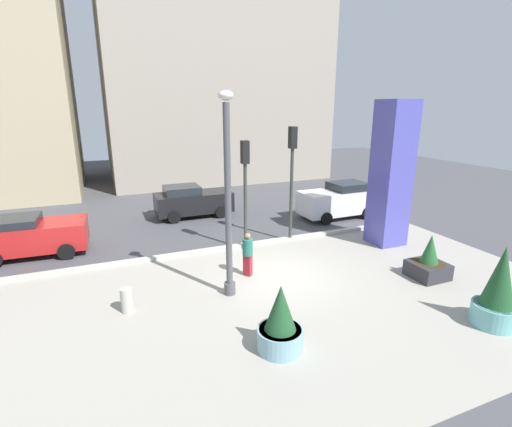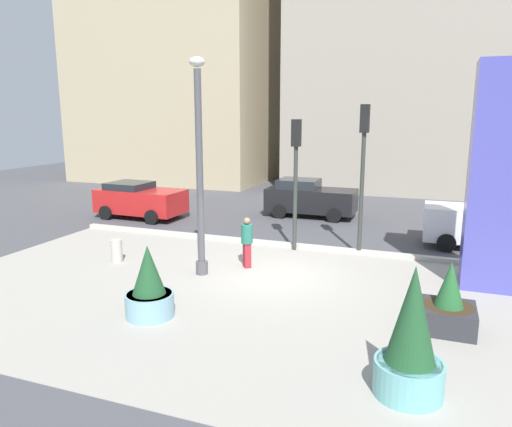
{
  "view_description": "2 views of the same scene",
  "coord_description": "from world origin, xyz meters",
  "px_view_note": "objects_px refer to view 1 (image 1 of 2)",
  "views": [
    {
      "loc": [
        -5.32,
        -11.02,
        5.83
      ],
      "look_at": [
        -0.79,
        -0.07,
        2.43
      ],
      "focal_mm": 26.39,
      "sensor_mm": 36.0,
      "label": 1
    },
    {
      "loc": [
        4.39,
        -12.92,
        4.72
      ],
      "look_at": [
        -0.33,
        -0.27,
        1.9
      ],
      "focal_mm": 33.76,
      "sensor_mm": 36.0,
      "label": 2
    }
  ],
  "objects_px": {
    "traffic_light_far_side": "(245,178)",
    "pedestrian_crossing": "(248,252)",
    "potted_plant_near_left": "(429,263)",
    "art_pillar_blue": "(391,175)",
    "traffic_light_corner": "(292,167)",
    "car_intersection": "(192,201)",
    "car_curb_east": "(32,235)",
    "potted_plant_mid_plaza": "(498,293)",
    "concrete_bollard": "(127,300)",
    "lamp_post": "(228,202)",
    "car_curb_west": "(339,200)",
    "potted_plant_by_pillar": "(280,324)"
  },
  "relations": [
    {
      "from": "traffic_light_far_side",
      "to": "potted_plant_by_pillar",
      "type": "bearing_deg",
      "value": -103.85
    },
    {
      "from": "car_curb_west",
      "to": "car_intersection",
      "type": "xyz_separation_m",
      "value": [
        -7.26,
        3.15,
        -0.08
      ]
    },
    {
      "from": "potted_plant_mid_plaza",
      "to": "potted_plant_by_pillar",
      "type": "xyz_separation_m",
      "value": [
        -5.92,
        1.26,
        -0.27
      ]
    },
    {
      "from": "potted_plant_near_left",
      "to": "car_curb_east",
      "type": "xyz_separation_m",
      "value": [
        -13.09,
        7.68,
        0.29
      ]
    },
    {
      "from": "potted_plant_by_pillar",
      "to": "potted_plant_near_left",
      "type": "relative_size",
      "value": 1.1
    },
    {
      "from": "potted_plant_by_pillar",
      "to": "car_intersection",
      "type": "bearing_deg",
      "value": 86.63
    },
    {
      "from": "car_curb_west",
      "to": "car_curb_east",
      "type": "distance_m",
      "value": 14.5
    },
    {
      "from": "concrete_bollard",
      "to": "pedestrian_crossing",
      "type": "height_order",
      "value": "pedestrian_crossing"
    },
    {
      "from": "lamp_post",
      "to": "car_curb_west",
      "type": "xyz_separation_m",
      "value": [
        8.22,
        6.03,
        -2.1
      ]
    },
    {
      "from": "potted_plant_mid_plaza",
      "to": "car_curb_west",
      "type": "height_order",
      "value": "potted_plant_mid_plaza"
    },
    {
      "from": "lamp_post",
      "to": "concrete_bollard",
      "type": "height_order",
      "value": "lamp_post"
    },
    {
      "from": "potted_plant_by_pillar",
      "to": "car_intersection",
      "type": "distance_m",
      "value": 12.38
    },
    {
      "from": "potted_plant_near_left",
      "to": "traffic_light_corner",
      "type": "distance_m",
      "value": 6.5
    },
    {
      "from": "potted_plant_mid_plaza",
      "to": "concrete_bollard",
      "type": "height_order",
      "value": "potted_plant_mid_plaza"
    },
    {
      "from": "potted_plant_by_pillar",
      "to": "car_curb_east",
      "type": "xyz_separation_m",
      "value": [
        -6.51,
        9.36,
        0.14
      ]
    },
    {
      "from": "car_intersection",
      "to": "lamp_post",
      "type": "bearing_deg",
      "value": -95.97
    },
    {
      "from": "car_intersection",
      "to": "car_curb_east",
      "type": "distance_m",
      "value": 7.83
    },
    {
      "from": "car_curb_west",
      "to": "potted_plant_by_pillar",
      "type": "bearing_deg",
      "value": -130.93
    },
    {
      "from": "potted_plant_near_left",
      "to": "traffic_light_far_side",
      "type": "xyz_separation_m",
      "value": [
        -4.94,
        4.98,
        2.49
      ]
    },
    {
      "from": "potted_plant_by_pillar",
      "to": "art_pillar_blue",
      "type": "bearing_deg",
      "value": 33.61
    },
    {
      "from": "lamp_post",
      "to": "car_curb_west",
      "type": "distance_m",
      "value": 10.41
    },
    {
      "from": "art_pillar_blue",
      "to": "car_curb_west",
      "type": "relative_size",
      "value": 1.46
    },
    {
      "from": "potted_plant_near_left",
      "to": "lamp_post",
      "type": "bearing_deg",
      "value": 167.6
    },
    {
      "from": "traffic_light_far_side",
      "to": "art_pillar_blue",
      "type": "bearing_deg",
      "value": -15.12
    },
    {
      "from": "potted_plant_mid_plaza",
      "to": "potted_plant_near_left",
      "type": "xyz_separation_m",
      "value": [
        0.67,
        2.94,
        -0.42
      ]
    },
    {
      "from": "potted_plant_mid_plaza",
      "to": "pedestrian_crossing",
      "type": "bearing_deg",
      "value": 132.91
    },
    {
      "from": "traffic_light_corner",
      "to": "potted_plant_near_left",
      "type": "bearing_deg",
      "value": -62.37
    },
    {
      "from": "potted_plant_mid_plaza",
      "to": "car_curb_west",
      "type": "relative_size",
      "value": 0.55
    },
    {
      "from": "traffic_light_far_side",
      "to": "potted_plant_mid_plaza",
      "type": "bearing_deg",
      "value": -61.66
    },
    {
      "from": "traffic_light_far_side",
      "to": "potted_plant_near_left",
      "type": "bearing_deg",
      "value": -45.23
    },
    {
      "from": "potted_plant_near_left",
      "to": "car_curb_west",
      "type": "bearing_deg",
      "value": 79.43
    },
    {
      "from": "lamp_post",
      "to": "potted_plant_mid_plaza",
      "type": "height_order",
      "value": "lamp_post"
    },
    {
      "from": "art_pillar_blue",
      "to": "concrete_bollard",
      "type": "distance_m",
      "value": 11.41
    },
    {
      "from": "traffic_light_corner",
      "to": "car_intersection",
      "type": "distance_m",
      "value": 6.78
    },
    {
      "from": "art_pillar_blue",
      "to": "pedestrian_crossing",
      "type": "height_order",
      "value": "art_pillar_blue"
    },
    {
      "from": "traffic_light_far_side",
      "to": "pedestrian_crossing",
      "type": "xyz_separation_m",
      "value": [
        -0.84,
        -2.42,
        -2.17
      ]
    },
    {
      "from": "potted_plant_mid_plaza",
      "to": "concrete_bollard",
      "type": "xyz_separation_m",
      "value": [
        -9.26,
        4.55,
        -0.6
      ]
    },
    {
      "from": "car_curb_west",
      "to": "potted_plant_mid_plaza",
      "type": "bearing_deg",
      "value": -101.2
    },
    {
      "from": "art_pillar_blue",
      "to": "traffic_light_corner",
      "type": "relative_size",
      "value": 1.22
    },
    {
      "from": "potted_plant_mid_plaza",
      "to": "traffic_light_corner",
      "type": "relative_size",
      "value": 0.46
    },
    {
      "from": "potted_plant_mid_plaza",
      "to": "traffic_light_far_side",
      "type": "bearing_deg",
      "value": 118.34
    },
    {
      "from": "potted_plant_mid_plaza",
      "to": "car_intersection",
      "type": "distance_m",
      "value": 14.57
    },
    {
      "from": "concrete_bollard",
      "to": "traffic_light_far_side",
      "type": "height_order",
      "value": "traffic_light_far_side"
    },
    {
      "from": "lamp_post",
      "to": "pedestrian_crossing",
      "type": "bearing_deg",
      "value": 45.95
    },
    {
      "from": "pedestrian_crossing",
      "to": "concrete_bollard",
      "type": "bearing_deg",
      "value": -167.06
    },
    {
      "from": "potted_plant_near_left",
      "to": "car_curb_east",
      "type": "height_order",
      "value": "car_curb_east"
    },
    {
      "from": "potted_plant_mid_plaza",
      "to": "pedestrian_crossing",
      "type": "distance_m",
      "value": 7.52
    },
    {
      "from": "art_pillar_blue",
      "to": "car_curb_east",
      "type": "height_order",
      "value": "art_pillar_blue"
    },
    {
      "from": "lamp_post",
      "to": "art_pillar_blue",
      "type": "xyz_separation_m",
      "value": [
        7.84,
        1.87,
        -0.0
      ]
    },
    {
      "from": "concrete_bollard",
      "to": "car_curb_east",
      "type": "relative_size",
      "value": 0.18
    }
  ]
}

